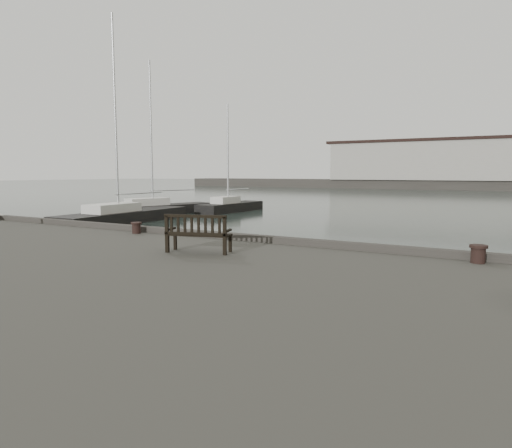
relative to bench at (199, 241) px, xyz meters
The scene contains 9 objects.
ground 3.10m from the bench, 79.08° to the left, with size 400.00×400.00×0.00m, color black.
pontoon 23.21m from the bench, 147.50° to the left, with size 2.00×24.00×0.50m, color #9A978E.
breakwater 94.56m from the bench, 92.48° to the left, with size 140.00×9.50×12.20m.
bench is the anchor object (origin of this frame).
bollard_left 4.30m from the bench, 154.57° to the left, with size 0.35×0.35×0.36m, color black.
bollard_right 6.35m from the bench, 17.82° to the left, with size 0.37×0.37×0.39m, color black.
yacht_b 28.59m from the bench, 133.89° to the left, with size 5.21×10.21×13.25m.
yacht_c 22.79m from the bench, 140.40° to the left, with size 3.20×11.25×14.76m.
yacht_d 30.35m from the bench, 121.54° to the left, with size 2.37×7.92×10.13m.
Camera 1 is at (6.24, -11.31, 3.50)m, focal length 32.00 mm.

